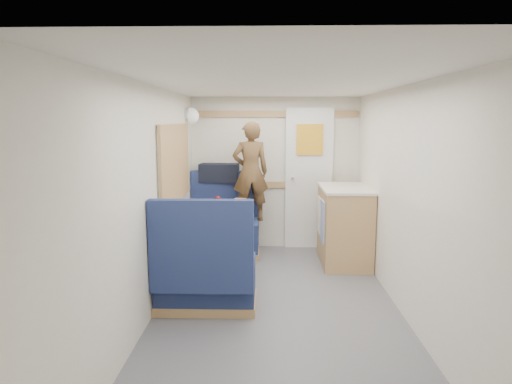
{
  "coord_description": "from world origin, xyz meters",
  "views": [
    {
      "loc": [
        -0.09,
        -3.78,
        1.7
      ],
      "look_at": [
        -0.22,
        0.9,
        0.96
      ],
      "focal_mm": 32.0,
      "sensor_mm": 36.0,
      "label": 1
    }
  ],
  "objects_px": {
    "dome_light": "(191,116)",
    "pepper_grinder": "(222,205)",
    "dinette_table": "(216,227)",
    "tumbler_right": "(212,207)",
    "tumbler_left": "(192,215)",
    "bench_far": "(224,231)",
    "tray": "(231,217)",
    "orange_fruit": "(226,213)",
    "duffel_bag": "(219,173)",
    "salt_grinder": "(220,206)",
    "person": "(250,172)",
    "bench_near": "(206,278)",
    "beer_glass": "(233,208)",
    "galley_counter": "(344,225)",
    "wine_glass": "(218,200)",
    "bread_loaf": "(238,204)",
    "cheese_block": "(226,217)",
    "tumbler_mid": "(202,204)"
  },
  "relations": [
    {
      "from": "salt_grinder",
      "to": "pepper_grinder",
      "type": "bearing_deg",
      "value": 78.19
    },
    {
      "from": "wine_glass",
      "to": "beer_glass",
      "type": "bearing_deg",
      "value": -27.31
    },
    {
      "from": "dinette_table",
      "to": "salt_grinder",
      "type": "distance_m",
      "value": 0.23
    },
    {
      "from": "person",
      "to": "beer_glass",
      "type": "xyz_separation_m",
      "value": [
        -0.15,
        -0.85,
        -0.3
      ]
    },
    {
      "from": "galley_counter",
      "to": "tumbler_mid",
      "type": "bearing_deg",
      "value": -169.78
    },
    {
      "from": "dinette_table",
      "to": "tumbler_right",
      "type": "distance_m",
      "value": 0.22
    },
    {
      "from": "dinette_table",
      "to": "wine_glass",
      "type": "xyz_separation_m",
      "value": [
        0.02,
        0.08,
        0.28
      ]
    },
    {
      "from": "galley_counter",
      "to": "cheese_block",
      "type": "bearing_deg",
      "value": -145.05
    },
    {
      "from": "bench_far",
      "to": "person",
      "type": "xyz_separation_m",
      "value": [
        0.34,
        -0.03,
        0.77
      ]
    },
    {
      "from": "wine_glass",
      "to": "bread_loaf",
      "type": "relative_size",
      "value": 0.7
    },
    {
      "from": "tumbler_right",
      "to": "tumbler_left",
      "type": "bearing_deg",
      "value": -112.4
    },
    {
      "from": "dome_light",
      "to": "person",
      "type": "xyz_separation_m",
      "value": [
        0.73,
        -0.01,
        -0.68
      ]
    },
    {
      "from": "beer_glass",
      "to": "bread_loaf",
      "type": "bearing_deg",
      "value": 81.79
    },
    {
      "from": "dome_light",
      "to": "tumbler_left",
      "type": "relative_size",
      "value": 2.0
    },
    {
      "from": "cheese_block",
      "to": "wine_glass",
      "type": "height_order",
      "value": "wine_glass"
    },
    {
      "from": "dinette_table",
      "to": "tumbler_left",
      "type": "height_order",
      "value": "tumbler_left"
    },
    {
      "from": "bench_far",
      "to": "pepper_grinder",
      "type": "distance_m",
      "value": 0.82
    },
    {
      "from": "galley_counter",
      "to": "wine_glass",
      "type": "distance_m",
      "value": 1.57
    },
    {
      "from": "tray",
      "to": "beer_glass",
      "type": "bearing_deg",
      "value": 88.65
    },
    {
      "from": "tumbler_right",
      "to": "person",
      "type": "bearing_deg",
      "value": 65.51
    },
    {
      "from": "bench_far",
      "to": "orange_fruit",
      "type": "xyz_separation_m",
      "value": [
        0.14,
        -1.16,
        0.48
      ]
    },
    {
      "from": "tumbler_left",
      "to": "bench_far",
      "type": "bearing_deg",
      "value": 81.11
    },
    {
      "from": "bench_near",
      "to": "beer_glass",
      "type": "height_order",
      "value": "bench_near"
    },
    {
      "from": "person",
      "to": "salt_grinder",
      "type": "bearing_deg",
      "value": 56.51
    },
    {
      "from": "cheese_block",
      "to": "wine_glass",
      "type": "relative_size",
      "value": 0.56
    },
    {
      "from": "orange_fruit",
      "to": "tumbler_left",
      "type": "bearing_deg",
      "value": -166.27
    },
    {
      "from": "salt_grinder",
      "to": "bread_loaf",
      "type": "xyz_separation_m",
      "value": [
        0.19,
        0.12,
        0.0
      ]
    },
    {
      "from": "bench_far",
      "to": "beer_glass",
      "type": "distance_m",
      "value": 1.01
    },
    {
      "from": "tumbler_right",
      "to": "salt_grinder",
      "type": "height_order",
      "value": "tumbler_right"
    },
    {
      "from": "bench_near",
      "to": "bread_loaf",
      "type": "bearing_deg",
      "value": 78.4
    },
    {
      "from": "orange_fruit",
      "to": "dome_light",
      "type": "bearing_deg",
      "value": 114.73
    },
    {
      "from": "galley_counter",
      "to": "pepper_grinder",
      "type": "bearing_deg",
      "value": -165.71
    },
    {
      "from": "tray",
      "to": "orange_fruit",
      "type": "bearing_deg",
      "value": -136.5
    },
    {
      "from": "bench_far",
      "to": "duffel_bag",
      "type": "distance_m",
      "value": 0.77
    },
    {
      "from": "bench_near",
      "to": "pepper_grinder",
      "type": "bearing_deg",
      "value": 87.16
    },
    {
      "from": "cheese_block",
      "to": "tumbler_right",
      "type": "xyz_separation_m",
      "value": [
        -0.18,
        0.38,
        0.03
      ]
    },
    {
      "from": "dinette_table",
      "to": "tumbler_left",
      "type": "bearing_deg",
      "value": -117.35
    },
    {
      "from": "bench_near",
      "to": "beer_glass",
      "type": "relative_size",
      "value": 10.44
    },
    {
      "from": "bench_far",
      "to": "dome_light",
      "type": "bearing_deg",
      "value": -177.88
    },
    {
      "from": "galley_counter",
      "to": "tumbler_right",
      "type": "bearing_deg",
      "value": -160.0
    },
    {
      "from": "dome_light",
      "to": "pepper_grinder",
      "type": "distance_m",
      "value": 1.27
    },
    {
      "from": "cheese_block",
      "to": "bread_loaf",
      "type": "xyz_separation_m",
      "value": [
        0.08,
        0.61,
        0.02
      ]
    },
    {
      "from": "bench_near",
      "to": "orange_fruit",
      "type": "relative_size",
      "value": 14.06
    },
    {
      "from": "bench_far",
      "to": "tray",
      "type": "bearing_deg",
      "value": -80.59
    },
    {
      "from": "tray",
      "to": "bench_far",
      "type": "bearing_deg",
      "value": 99.41
    },
    {
      "from": "person",
      "to": "cheese_block",
      "type": "relative_size",
      "value": 13.19
    },
    {
      "from": "tray",
      "to": "pepper_grinder",
      "type": "bearing_deg",
      "value": 106.78
    },
    {
      "from": "bread_loaf",
      "to": "orange_fruit",
      "type": "bearing_deg",
      "value": -99.51
    },
    {
      "from": "bench_near",
      "to": "pepper_grinder",
      "type": "relative_size",
      "value": 11.69
    },
    {
      "from": "tray",
      "to": "beer_glass",
      "type": "relative_size",
      "value": 3.15
    }
  ]
}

